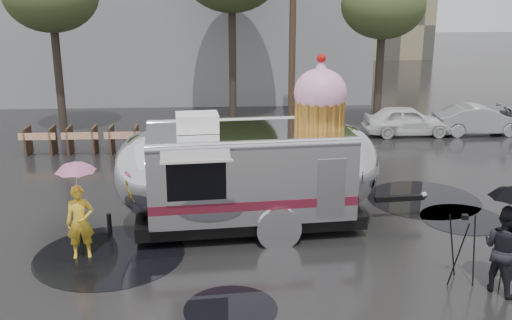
{
  "coord_description": "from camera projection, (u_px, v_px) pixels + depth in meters",
  "views": [
    {
      "loc": [
        -0.39,
        -11.28,
        6.11
      ],
      "look_at": [
        0.38,
        2.91,
        1.79
      ],
      "focal_mm": 42.0,
      "sensor_mm": 36.0,
      "label": 1
    }
  ],
  "objects": [
    {
      "name": "tree_right",
      "position": [
        383.0,
        6.0,
        23.84
      ],
      "size": [
        3.36,
        3.36,
        6.42
      ],
      "color": "#382D26",
      "rests_on": "ground"
    },
    {
      "name": "utility_pole",
      "position": [
        293.0,
        16.0,
        24.74
      ],
      "size": [
        1.6,
        0.28,
        9.0
      ],
      "color": "#473323",
      "rests_on": "ground"
    },
    {
      "name": "barricade_row",
      "position": [
        82.0,
        140.0,
        21.66
      ],
      "size": [
        4.3,
        0.8,
        1.0
      ],
      "color": "#473323",
      "rests_on": "ground"
    },
    {
      "name": "umbrella_black",
      "position": [
        510.0,
        203.0,
        11.68
      ],
      "size": [
        1.04,
        1.04,
        2.26
      ],
      "color": "black",
      "rests_on": "ground"
    },
    {
      "name": "ground",
      "position": [
        245.0,
        282.0,
        12.58
      ],
      "size": [
        120.0,
        120.0,
        0.0
      ],
      "primitive_type": "plane",
      "color": "black",
      "rests_on": "ground"
    },
    {
      "name": "puddles",
      "position": [
        302.0,
        232.0,
        15.05
      ],
      "size": [
        11.77,
        8.21,
        0.01
      ],
      "color": "black",
      "rests_on": "ground"
    },
    {
      "name": "person_left",
      "position": [
        80.0,
        222.0,
        13.48
      ],
      "size": [
        0.68,
        0.52,
        1.7
      ],
      "primitive_type": "imported",
      "rotation": [
        0.0,
        0.0,
        0.19
      ],
      "color": "gold",
      "rests_on": "ground"
    },
    {
      "name": "person_right",
      "position": [
        504.0,
        249.0,
        11.97
      ],
      "size": [
        0.89,
        1.01,
        1.84
      ],
      "primitive_type": "imported",
      "rotation": [
        0.0,
        0.0,
        2.13
      ],
      "color": "black",
      "rests_on": "ground"
    },
    {
      "name": "umbrella_pink",
      "position": [
        76.0,
        177.0,
        13.16
      ],
      "size": [
        1.09,
        1.09,
        2.29
      ],
      "color": "#FB9FCD",
      "rests_on": "ground"
    },
    {
      "name": "airstream_trailer",
      "position": [
        252.0,
        168.0,
        14.92
      ],
      "size": [
        8.29,
        3.62,
        4.48
      ],
      "rotation": [
        0.0,
        0.0,
        0.09
      ],
      "color": "silver",
      "rests_on": "ground"
    },
    {
      "name": "tripod",
      "position": [
        462.0,
        242.0,
        12.32
      ],
      "size": [
        0.58,
        0.63,
        1.53
      ],
      "rotation": [
        0.0,
        0.0,
        -0.1
      ],
      "color": "black",
      "rests_on": "ground"
    }
  ]
}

